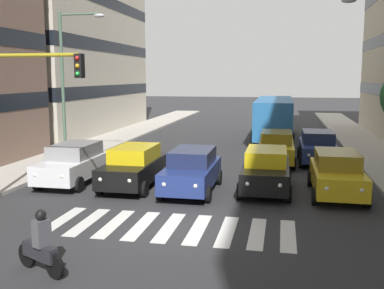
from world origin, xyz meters
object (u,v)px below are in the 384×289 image
street_lamp_right (69,73)px  motorcycle_with_rider (41,247)px  car_2 (192,170)px  car_1 (266,170)px  car_row2_1 (276,147)px  car_row2_0 (318,147)px  bus_behind_traffic (274,115)px  car_4 (74,163)px  traffic_light_gantry (3,105)px  car_3 (134,166)px  car_0 (337,173)px

street_lamp_right → motorcycle_with_rider: bearing=113.1°
car_2 → car_1: bearing=-167.2°
car_row2_1 → street_lamp_right: 11.54m
street_lamp_right → car_1: bearing=160.3°
car_row2_0 → car_row2_1: bearing=16.2°
car_1 → bus_behind_traffic: bearing=-90.0°
bus_behind_traffic → car_row2_0: bearing=106.0°
car_1 → motorcycle_with_rider: size_ratio=2.82×
car_4 → car_row2_1: (-8.61, -6.16, 0.00)m
car_row2_1 → motorcycle_with_rider: bearing=70.6°
car_2 → street_lamp_right: 9.39m
car_2 → car_4: bearing=-5.2°
car_row2_1 → traffic_light_gantry: traffic_light_gantry is taller
bus_behind_traffic → car_2: bearing=79.6°
car_3 → motorcycle_with_rider: car_3 is taller
car_row2_0 → street_lamp_right: bearing=13.0°
motorcycle_with_rider → car_row2_0: bearing=-115.6°
car_row2_0 → bus_behind_traffic: size_ratio=0.42×
car_row2_0 → car_row2_1: 2.26m
car_4 → traffic_light_gantry: bearing=87.5°
car_3 → street_lamp_right: bearing=-40.1°
street_lamp_right → car_4: bearing=117.5°
car_3 → car_4: bearing=-4.2°
car_4 → bus_behind_traffic: (-8.29, -15.51, 0.97)m
car_row2_0 → traffic_light_gantry: bearing=45.9°
motorcycle_with_rider → street_lamp_right: 14.27m
car_row2_0 → bus_behind_traffic: bearing=-74.0°
car_row2_0 → car_0: bearing=92.0°
car_1 → motorcycle_with_rider: bearing=61.0°
car_2 → traffic_light_gantry: traffic_light_gantry is taller
car_row2_1 → street_lamp_right: (10.61, 2.31, 3.89)m
car_0 → bus_behind_traffic: 15.76m
car_4 → motorcycle_with_rider: car_4 is taller
car_4 → car_row2_1: same height
car_1 → car_row2_0: same height
car_1 → car_2: 3.01m
bus_behind_traffic → car_4: bearing=61.9°
car_row2_1 → car_1: bearing=86.9°
car_4 → car_row2_1: size_ratio=1.00×
car_0 → car_3: 8.21m
car_3 → car_1: bearing=-176.0°
car_2 → car_row2_0: same height
car_0 → car_3: size_ratio=1.00×
car_1 → car_row2_1: bearing=-93.1°
car_4 → street_lamp_right: size_ratio=0.57×
car_3 → motorcycle_with_rider: (-0.55, 8.50, -0.24)m
traffic_light_gantry → car_0: bearing=-157.9°
car_2 → car_row2_0: 9.09m
car_0 → traffic_light_gantry: (11.22, 4.56, 2.80)m
car_4 → street_lamp_right: street_lamp_right is taller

